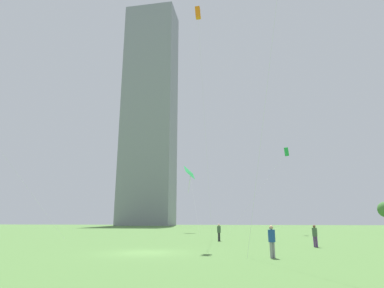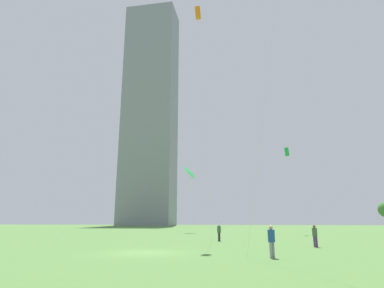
{
  "view_description": "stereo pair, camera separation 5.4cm",
  "coord_description": "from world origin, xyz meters",
  "px_view_note": "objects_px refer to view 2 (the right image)",
  "views": [
    {
      "loc": [
        6.09,
        -20.25,
        1.97
      ],
      "look_at": [
        1.85,
        7.36,
        8.85
      ],
      "focal_mm": 29.25,
      "sensor_mm": 36.0,
      "label": 1
    },
    {
      "loc": [
        6.14,
        -20.24,
        1.97
      ],
      "look_at": [
        1.85,
        7.36,
        8.85
      ],
      "focal_mm": 29.25,
      "sensor_mm": 36.0,
      "label": 2
    }
  ],
  "objects_px": {
    "kite_flying_1": "(287,152)",
    "distant_highrise_0": "(150,111)",
    "kite_flying_3": "(198,14)",
    "person_standing_2": "(271,239)",
    "kite_flying_4": "(190,173)",
    "person_standing_1": "(219,231)",
    "person_standing_0": "(315,234)"
  },
  "relations": [
    {
      "from": "person_standing_2",
      "to": "kite_flying_1",
      "type": "relative_size",
      "value": 0.13
    },
    {
      "from": "person_standing_1",
      "to": "kite_flying_1",
      "type": "distance_m",
      "value": 24.41
    },
    {
      "from": "kite_flying_3",
      "to": "distant_highrise_0",
      "type": "relative_size",
      "value": 0.24
    },
    {
      "from": "person_standing_2",
      "to": "kite_flying_1",
      "type": "xyz_separation_m",
      "value": [
        6.02,
        32.99,
        11.87
      ]
    },
    {
      "from": "kite_flying_1",
      "to": "kite_flying_3",
      "type": "relative_size",
      "value": 0.55
    },
    {
      "from": "kite_flying_1",
      "to": "kite_flying_4",
      "type": "xyz_separation_m",
      "value": [
        -16.61,
        4.04,
        -2.56
      ]
    },
    {
      "from": "person_standing_0",
      "to": "kite_flying_4",
      "type": "height_order",
      "value": "kite_flying_4"
    },
    {
      "from": "person_standing_2",
      "to": "kite_flying_3",
      "type": "relative_size",
      "value": 0.07
    },
    {
      "from": "kite_flying_3",
      "to": "person_standing_1",
      "type": "bearing_deg",
      "value": 58.84
    },
    {
      "from": "person_standing_2",
      "to": "kite_flying_4",
      "type": "bearing_deg",
      "value": -114.94
    },
    {
      "from": "person_standing_0",
      "to": "kite_flying_3",
      "type": "bearing_deg",
      "value": 156.64
    },
    {
      "from": "person_standing_0",
      "to": "kite_flying_3",
      "type": "height_order",
      "value": "kite_flying_3"
    },
    {
      "from": "kite_flying_3",
      "to": "kite_flying_4",
      "type": "height_order",
      "value": "kite_flying_3"
    },
    {
      "from": "kite_flying_1",
      "to": "kite_flying_3",
      "type": "xyz_separation_m",
      "value": [
        -11.56,
        -21.61,
        11.31
      ]
    },
    {
      "from": "person_standing_2",
      "to": "distant_highrise_0",
      "type": "xyz_separation_m",
      "value": [
        -42.19,
        115.34,
        51.08
      ]
    },
    {
      "from": "kite_flying_1",
      "to": "kite_flying_4",
      "type": "height_order",
      "value": "kite_flying_1"
    },
    {
      "from": "kite_flying_1",
      "to": "distant_highrise_0",
      "type": "bearing_deg",
      "value": 120.35
    },
    {
      "from": "kite_flying_1",
      "to": "kite_flying_4",
      "type": "distance_m",
      "value": 17.28
    },
    {
      "from": "person_standing_1",
      "to": "kite_flying_3",
      "type": "height_order",
      "value": "kite_flying_3"
    },
    {
      "from": "person_standing_1",
      "to": "kite_flying_4",
      "type": "bearing_deg",
      "value": 42.79
    },
    {
      "from": "person_standing_0",
      "to": "kite_flying_3",
      "type": "xyz_separation_m",
      "value": [
        -9.5,
        3.54,
        23.21
      ]
    },
    {
      "from": "person_standing_2",
      "to": "distant_highrise_0",
      "type": "height_order",
      "value": "distant_highrise_0"
    },
    {
      "from": "person_standing_0",
      "to": "kite_flying_1",
      "type": "distance_m",
      "value": 27.91
    },
    {
      "from": "person_standing_0",
      "to": "kite_flying_3",
      "type": "relative_size",
      "value": 0.07
    },
    {
      "from": "kite_flying_3",
      "to": "person_standing_2",
      "type": "bearing_deg",
      "value": -64.07
    },
    {
      "from": "person_standing_1",
      "to": "kite_flying_1",
      "type": "relative_size",
      "value": 0.12
    },
    {
      "from": "kite_flying_1",
      "to": "distant_highrise_0",
      "type": "relative_size",
      "value": 0.13
    },
    {
      "from": "kite_flying_4",
      "to": "distant_highrise_0",
      "type": "height_order",
      "value": "distant_highrise_0"
    },
    {
      "from": "kite_flying_4",
      "to": "distant_highrise_0",
      "type": "distance_m",
      "value": 94.21
    },
    {
      "from": "kite_flying_4",
      "to": "kite_flying_1",
      "type": "bearing_deg",
      "value": -13.68
    },
    {
      "from": "kite_flying_1",
      "to": "person_standing_2",
      "type": "bearing_deg",
      "value": -100.35
    },
    {
      "from": "person_standing_2",
      "to": "distant_highrise_0",
      "type": "bearing_deg",
      "value": -110.79
    }
  ]
}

